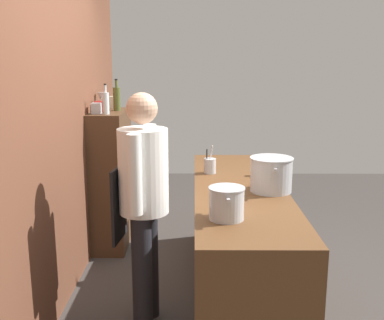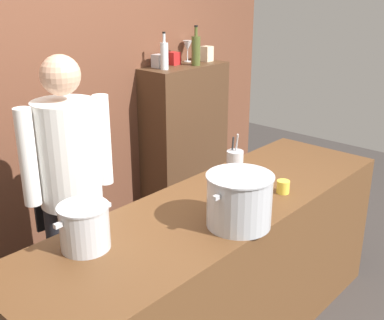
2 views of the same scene
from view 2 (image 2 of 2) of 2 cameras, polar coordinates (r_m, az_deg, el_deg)
name	(u,v)px [view 2 (image 2 of 2)]	position (r m, az deg, el deg)	size (l,w,h in m)	color
brick_back_panel	(56,62)	(3.39, -15.80, 11.17)	(4.40, 0.10, 3.00)	brown
prep_counter	(216,276)	(2.78, 2.92, -13.58)	(2.43, 0.70, 0.90)	brown
bar_cabinet	(185,146)	(4.08, -0.84, 1.62)	(0.76, 0.32, 1.37)	#472D1C
chef	(70,182)	(2.74, -14.27, -2.49)	(0.53, 0.38, 1.66)	black
stockpot_large	(239,200)	(2.29, 5.63, -4.79)	(0.38, 0.32, 0.26)	#B7BABF
stockpot_small	(85,227)	(2.16, -12.63, -7.75)	(0.29, 0.23, 0.20)	#B7BABF
utensil_crock	(235,161)	(2.97, 5.11, -0.07)	(0.10, 0.10, 0.25)	#B7BABF
butter_jar	(283,187)	(2.71, 10.75, -3.14)	(0.07, 0.07, 0.07)	yellow
wine_bottle_clear	(164,55)	(3.71, -3.30, 12.30)	(0.06, 0.06, 0.28)	silver
wine_bottle_olive	(196,50)	(3.89, 0.47, 12.92)	(0.07, 0.07, 0.31)	#475123
wine_glass_wide	(187,46)	(4.07, -0.55, 13.34)	(0.08, 0.08, 0.17)	silver
spice_tin_cream	(207,54)	(4.11, 1.77, 12.49)	(0.08, 0.08, 0.12)	beige
spice_tin_red	(174,58)	(3.94, -2.19, 11.96)	(0.08, 0.08, 0.10)	red
spice_tin_silver	(159,61)	(3.81, -3.98, 11.64)	(0.09, 0.09, 0.10)	#B2B2B7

